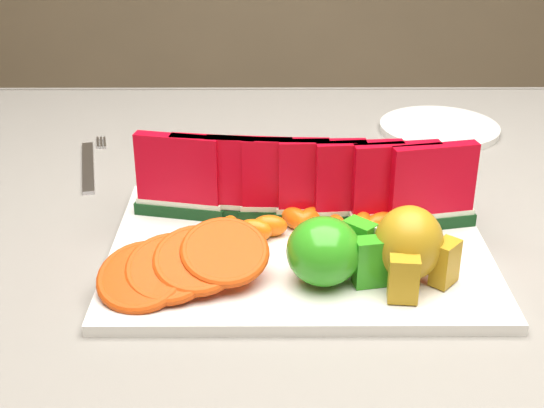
{
  "coord_description": "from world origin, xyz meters",
  "views": [
    {
      "loc": [
        -0.05,
        -0.78,
        1.17
      ],
      "look_at": [
        -0.05,
        -0.06,
        0.81
      ],
      "focal_mm": 50.0,
      "sensor_mm": 36.0,
      "label": 1
    }
  ],
  "objects_px": {
    "side_plate": "(439,128)",
    "apple_cluster": "(331,252)",
    "pear_cluster": "(411,246)",
    "platter": "(299,249)",
    "fork": "(89,164)"
  },
  "relations": [
    {
      "from": "apple_cluster",
      "to": "side_plate",
      "type": "xyz_separation_m",
      "value": [
        0.2,
        0.45,
        -0.04
      ]
    },
    {
      "from": "apple_cluster",
      "to": "side_plate",
      "type": "distance_m",
      "value": 0.49
    },
    {
      "from": "platter",
      "to": "pear_cluster",
      "type": "xyz_separation_m",
      "value": [
        0.1,
        -0.07,
        0.04
      ]
    },
    {
      "from": "pear_cluster",
      "to": "fork",
      "type": "height_order",
      "value": "pear_cluster"
    },
    {
      "from": "pear_cluster",
      "to": "side_plate",
      "type": "xyz_separation_m",
      "value": [
        0.12,
        0.45,
        -0.05
      ]
    },
    {
      "from": "apple_cluster",
      "to": "fork",
      "type": "distance_m",
      "value": 0.44
    },
    {
      "from": "apple_cluster",
      "to": "fork",
      "type": "xyz_separation_m",
      "value": [
        -0.3,
        0.31,
        -0.04
      ]
    },
    {
      "from": "platter",
      "to": "pear_cluster",
      "type": "relative_size",
      "value": 4.35
    },
    {
      "from": "pear_cluster",
      "to": "side_plate",
      "type": "height_order",
      "value": "pear_cluster"
    },
    {
      "from": "apple_cluster",
      "to": "pear_cluster",
      "type": "relative_size",
      "value": 1.2
    },
    {
      "from": "platter",
      "to": "fork",
      "type": "xyz_separation_m",
      "value": [
        -0.28,
        0.24,
        -0.0
      ]
    },
    {
      "from": "side_plate",
      "to": "apple_cluster",
      "type": "bearing_deg",
      "value": -114.04
    },
    {
      "from": "apple_cluster",
      "to": "pear_cluster",
      "type": "bearing_deg",
      "value": -0.11
    },
    {
      "from": "pear_cluster",
      "to": "platter",
      "type": "bearing_deg",
      "value": 144.97
    },
    {
      "from": "pear_cluster",
      "to": "side_plate",
      "type": "bearing_deg",
      "value": 74.65
    }
  ]
}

